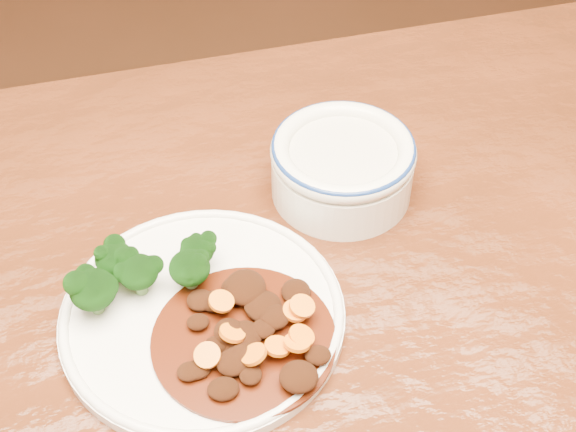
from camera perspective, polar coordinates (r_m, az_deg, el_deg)
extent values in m
cube|color=#51220E|center=(0.64, 0.94, -13.24)|extent=(1.61, 1.09, 0.04)
cylinder|color=white|center=(0.66, -6.08, -7.07)|extent=(0.23, 0.23, 0.01)
torus|color=white|center=(0.66, -6.11, -6.80)|extent=(0.23, 0.23, 0.01)
cylinder|color=#598545|center=(0.68, -6.37, -3.33)|extent=(0.01, 0.01, 0.01)
ellipsoid|color=black|center=(0.67, -6.48, -2.42)|extent=(0.03, 0.03, 0.02)
cylinder|color=#598545|center=(0.67, -10.41, -4.90)|extent=(0.01, 0.01, 0.01)
ellipsoid|color=black|center=(0.66, -10.60, -3.93)|extent=(0.03, 0.03, 0.03)
cylinder|color=#598545|center=(0.67, -6.88, -4.67)|extent=(0.01, 0.01, 0.01)
ellipsoid|color=black|center=(0.66, -7.01, -3.67)|extent=(0.03, 0.03, 0.03)
cylinder|color=#598545|center=(0.69, -12.02, -3.95)|extent=(0.01, 0.01, 0.01)
ellipsoid|color=black|center=(0.67, -12.24, -2.99)|extent=(0.03, 0.03, 0.03)
cylinder|color=#598545|center=(0.67, -13.42, -6.15)|extent=(0.01, 0.01, 0.01)
ellipsoid|color=black|center=(0.65, -13.70, -5.11)|extent=(0.04, 0.04, 0.03)
cylinder|color=#3F1206|center=(0.64, -3.16, -8.75)|extent=(0.15, 0.15, 0.00)
ellipsoid|color=black|center=(0.62, -6.49, -10.81)|extent=(0.02, 0.02, 0.01)
ellipsoid|color=black|center=(0.63, -4.25, -8.20)|extent=(0.02, 0.03, 0.01)
ellipsoid|color=black|center=(0.65, -5.31, -6.06)|extent=(0.02, 0.02, 0.01)
ellipsoid|color=black|center=(0.61, -4.62, -12.16)|extent=(0.02, 0.02, 0.01)
ellipsoid|color=black|center=(0.62, 2.15, -9.87)|extent=(0.02, 0.02, 0.01)
ellipsoid|color=black|center=(0.62, -7.03, -10.92)|extent=(0.02, 0.02, 0.01)
ellipsoid|color=black|center=(0.61, -2.68, -11.22)|extent=(0.02, 0.02, 0.01)
ellipsoid|color=black|center=(0.64, -6.42, -7.50)|extent=(0.02, 0.02, 0.01)
ellipsoid|color=black|center=(0.65, -1.76, -6.44)|extent=(0.03, 0.03, 0.01)
ellipsoid|color=black|center=(0.63, -3.85, -9.20)|extent=(0.02, 0.02, 0.01)
ellipsoid|color=black|center=(0.63, -1.77, -8.01)|extent=(0.02, 0.02, 0.01)
ellipsoid|color=black|center=(0.66, -3.76, -5.10)|extent=(0.02, 0.02, 0.01)
ellipsoid|color=black|center=(0.64, -0.95, -7.18)|extent=(0.02, 0.02, 0.01)
ellipsoid|color=black|center=(0.63, -5.14, -9.12)|extent=(0.02, 0.02, 0.01)
ellipsoid|color=black|center=(0.65, -3.07, -5.09)|extent=(0.03, 0.04, 0.02)
ellipsoid|color=black|center=(0.65, -6.26, -5.97)|extent=(0.02, 0.02, 0.01)
ellipsoid|color=black|center=(0.66, 0.57, -5.40)|extent=(0.02, 0.03, 0.01)
ellipsoid|color=black|center=(0.61, -3.98, -10.38)|extent=(0.02, 0.02, 0.01)
ellipsoid|color=black|center=(0.60, 0.78, -11.37)|extent=(0.03, 0.03, 0.01)
ellipsoid|color=black|center=(0.63, -3.10, -8.52)|extent=(0.03, 0.03, 0.01)
ellipsoid|color=black|center=(0.64, -2.33, -6.46)|extent=(0.02, 0.02, 0.01)
ellipsoid|color=black|center=(0.62, -3.18, -10.01)|extent=(0.03, 0.03, 0.01)
cylinder|color=orange|center=(0.63, 1.01, -6.43)|extent=(0.03, 0.03, 0.01)
cylinder|color=orange|center=(0.61, -2.45, -9.81)|extent=(0.02, 0.03, 0.02)
cylinder|color=orange|center=(0.64, 0.55, -6.75)|extent=(0.03, 0.03, 0.01)
cylinder|color=orange|center=(0.62, -0.73, -9.26)|extent=(0.03, 0.03, 0.01)
cylinder|color=orange|center=(0.62, 0.96, -8.52)|extent=(0.02, 0.02, 0.01)
cylinder|color=orange|center=(0.62, -3.99, -8.30)|extent=(0.02, 0.02, 0.01)
cylinder|color=orange|center=(0.61, -5.75, -9.82)|extent=(0.03, 0.03, 0.01)
cylinder|color=orange|center=(0.64, -4.76, -6.07)|extent=(0.03, 0.03, 0.01)
cylinder|color=orange|center=(0.61, 0.66, -8.99)|extent=(0.03, 0.03, 0.01)
cylinder|color=silver|center=(0.75, 3.84, 2.95)|extent=(0.13, 0.13, 0.04)
cylinder|color=beige|center=(0.73, 3.94, 4.43)|extent=(0.10, 0.10, 0.01)
torus|color=silver|center=(0.73, 3.96, 4.69)|extent=(0.13, 0.13, 0.02)
torus|color=navy|center=(0.73, 3.98, 4.95)|extent=(0.13, 0.13, 0.01)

